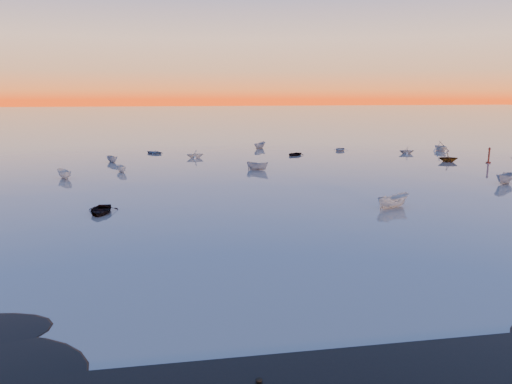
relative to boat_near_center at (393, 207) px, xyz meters
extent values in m
plane|color=slate|center=(-12.60, 76.00, 0.00)|extent=(600.00, 600.00, 0.00)
imported|color=#BABAB6|center=(0.00, 0.00, 0.00)|extent=(2.94, 4.39, 1.40)
cylinder|color=#49160F|center=(30.42, 28.32, 0.04)|extent=(0.80, 0.80, 0.27)
cylinder|color=#49160F|center=(30.42, 28.32, 1.16)|extent=(0.29, 0.29, 2.32)
cone|color=#49160F|center=(30.42, 28.32, 2.55)|extent=(0.54, 0.54, 0.45)
camera|label=1|loc=(-22.73, -47.51, 11.88)|focal=35.00mm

